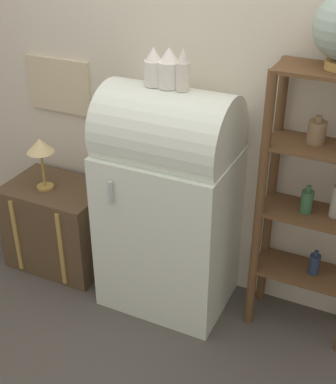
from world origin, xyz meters
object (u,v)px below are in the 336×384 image
at_px(vase_right, 183,71).
at_px(vase_left, 154,68).
at_px(refrigerator, 168,200).
at_px(vase_center, 169,69).
at_px(desk_lamp, 40,149).
at_px(suitcase_trunk, 59,225).

bearing_deg(vase_right, vase_left, 177.42).
xyz_separation_m(refrigerator, vase_left, (-0.09, 0.00, 0.78)).
bearing_deg(vase_left, refrigerator, -0.72).
distance_m(vase_left, vase_center, 0.08).
xyz_separation_m(vase_left, desk_lamp, (-0.79, -0.03, -0.61)).
relative_size(refrigerator, desk_lamp, 4.00).
bearing_deg(suitcase_trunk, vase_center, 0.03).
relative_size(refrigerator, vase_right, 6.29).
bearing_deg(suitcase_trunk, vase_right, -0.96).
height_order(vase_center, vase_right, vase_right).
height_order(vase_center, desk_lamp, vase_center).
height_order(vase_left, vase_right, vase_right).
xyz_separation_m(refrigerator, desk_lamp, (-0.87, -0.03, 0.17)).
xyz_separation_m(vase_right, desk_lamp, (-0.96, -0.02, -0.62)).
relative_size(vase_left, desk_lamp, 0.58).
bearing_deg(refrigerator, desk_lamp, -178.12).
xyz_separation_m(vase_center, vase_right, (0.09, -0.02, 0.01)).
distance_m(suitcase_trunk, desk_lamp, 0.58).
height_order(suitcase_trunk, desk_lamp, desk_lamp).
bearing_deg(vase_left, vase_center, 5.53).
relative_size(suitcase_trunk, vase_center, 3.15).
relative_size(vase_center, vase_right, 0.94).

